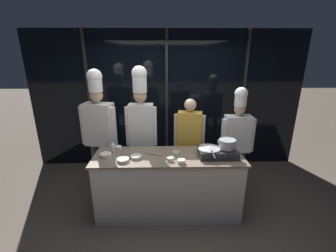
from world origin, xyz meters
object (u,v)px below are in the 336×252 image
squeeze_bottle_clear (113,148)px  chef_line (237,134)px  stock_pot (227,144)px  prep_bowl_mushrooms (176,153)px  portable_stove (218,152)px  serving_spoon_slotted (157,155)px  prep_bowl_chicken (181,161)px  person_guest (189,137)px  prep_bowl_ginger (170,159)px  prep_bowl_garlic (123,160)px  chef_sous (141,120)px  prep_bowl_noodles (106,155)px  prep_bowl_rice (119,148)px  prep_bowl_onion (136,157)px  chef_head (99,124)px  frying_pan (209,147)px

squeeze_bottle_clear → chef_line: (1.91, 0.44, 0.03)m
stock_pot → prep_bowl_mushrooms: 0.71m
portable_stove → serving_spoon_slotted: 0.83m
prep_bowl_chicken → person_guest: person_guest is taller
prep_bowl_ginger → chef_line: (1.10, 0.72, 0.08)m
prep_bowl_garlic → prep_bowl_ginger: size_ratio=1.73×
stock_pot → chef_line: (0.33, 0.59, -0.08)m
chef_sous → person_guest: 0.81m
stock_pot → chef_sous: 1.36m
prep_bowl_ginger → prep_bowl_mushrooms: bearing=66.9°
prep_bowl_chicken → stock_pot: bearing=17.3°
prep_bowl_noodles → squeeze_bottle_clear: bearing=58.4°
prep_bowl_rice → serving_spoon_slotted: bearing=-19.6°
prep_bowl_noodles → stock_pot: bearing=-0.9°
prep_bowl_garlic → chef_sous: chef_sous is taller
prep_bowl_onion → serving_spoon_slotted: 0.30m
prep_bowl_chicken → prep_bowl_onion: prep_bowl_chicken is taller
chef_head → prep_bowl_chicken: bearing=156.6°
prep_bowl_noodles → chef_sous: chef_sous is taller
squeeze_bottle_clear → prep_bowl_ginger: bearing=-18.9°
squeeze_bottle_clear → prep_bowl_onion: bearing=-28.4°
stock_pot → prep_bowl_chicken: stock_pot is taller
prep_bowl_noodles → prep_bowl_rice: 0.27m
prep_bowl_garlic → prep_bowl_ginger: (0.62, -0.00, 0.00)m
prep_bowl_chicken → chef_head: size_ratio=0.05×
prep_bowl_rice → prep_bowl_mushrooms: bearing=-12.1°
frying_pan → prep_bowl_chicken: bearing=-154.1°
prep_bowl_ginger → serving_spoon_slotted: size_ratio=0.38×
prep_bowl_chicken → chef_head: bearing=146.1°
prep_bowl_ginger → squeeze_bottle_clear: bearing=161.1°
prep_bowl_rice → chef_sous: bearing=47.6°
stock_pot → prep_bowl_onion: size_ratio=1.68×
frying_pan → prep_bowl_rice: frying_pan is taller
prep_bowl_noodles → prep_bowl_mushrooms: 0.97m
chef_head → chef_sous: size_ratio=0.98×
chef_line → prep_bowl_noodles: bearing=15.7°
prep_bowl_mushrooms → prep_bowl_onion: (-0.55, -0.12, -0.00)m
prep_bowl_noodles → chef_head: chef_head is taller
chef_line → frying_pan: bearing=46.1°
prep_bowl_ginger → serving_spoon_slotted: prep_bowl_ginger is taller
portable_stove → prep_bowl_rice: (-1.40, 0.26, -0.03)m
stock_pot → chef_head: size_ratio=0.12×
person_guest → chef_line: size_ratio=0.91×
prep_bowl_chicken → squeeze_bottle_clear: bearing=159.9°
prep_bowl_garlic → prep_bowl_noodles: bearing=149.6°
prep_bowl_ginger → chef_sous: (-0.44, 0.73, 0.32)m
prep_bowl_onion → prep_bowl_ginger: (0.46, -0.09, 0.01)m
portable_stove → prep_bowl_onion: 1.11m
stock_pot → chef_line: bearing=60.7°
squeeze_bottle_clear → prep_bowl_chicken: size_ratio=1.51×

